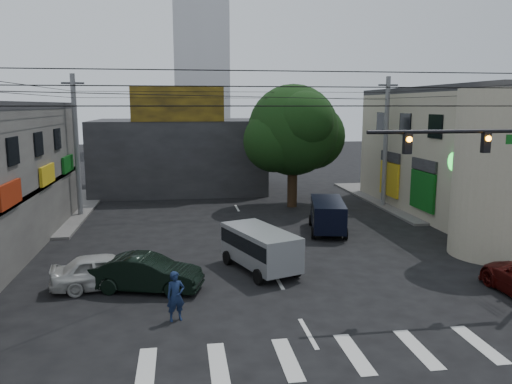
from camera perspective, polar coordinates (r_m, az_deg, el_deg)
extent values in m
plane|color=black|center=(19.36, 3.69, -12.03)|extent=(160.00, 160.00, 0.00)
cube|color=#514F4C|center=(42.36, 22.62, -0.60)|extent=(16.00, 16.00, 0.15)
cube|color=gray|center=(37.72, 26.93, 3.91)|extent=(14.00, 18.00, 8.00)
cylinder|color=gray|center=(26.39, 25.82, 1.88)|extent=(4.00, 4.00, 8.00)
cube|color=#232326|center=(43.74, -8.79, 4.23)|extent=(14.00, 10.00, 6.00)
cube|color=olive|center=(38.63, -8.96, 9.88)|extent=(7.00, 0.30, 2.60)
cube|color=silver|center=(88.86, -6.41, 19.39)|extent=(9.00, 9.00, 44.00)
cylinder|color=black|center=(35.78, 4.17, 1.79)|extent=(0.70, 0.70, 4.40)
sphere|color=black|center=(35.47, 4.24, 7.07)|extent=(6.40, 6.40, 6.40)
cylinder|color=black|center=(19.30, 22.38, 6.41)|extent=(7.00, 0.14, 0.14)
cube|color=black|center=(19.86, 24.78, 5.17)|extent=(0.28, 0.22, 0.75)
cube|color=black|center=(18.38, 16.92, 5.34)|extent=(0.28, 0.22, 0.75)
sphere|color=orange|center=(19.73, 25.04, 5.56)|extent=(0.20, 0.20, 0.20)
sphere|color=orange|center=(18.24, 17.13, 5.77)|extent=(0.20, 0.20, 0.20)
cylinder|color=#59595B|center=(34.28, -19.82, 4.91)|extent=(0.32, 0.32, 9.20)
cylinder|color=#59595B|center=(36.60, 14.59, 5.46)|extent=(0.32, 0.32, 9.20)
imported|color=black|center=(20.31, -12.37, -9.05)|extent=(3.75, 5.09, 1.42)
imported|color=#B3B3AE|center=(21.03, -16.85, -8.60)|extent=(2.90, 4.65, 1.42)
imported|color=#111E3D|center=(17.41, -9.16, -11.68)|extent=(0.85, 0.75, 1.72)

